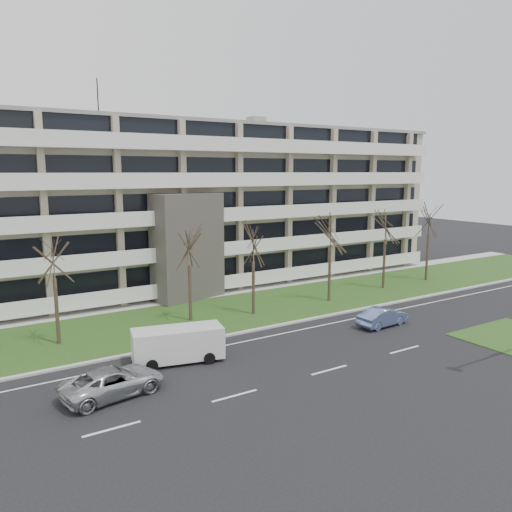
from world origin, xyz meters
TOP-DOWN VIEW (x-y plane):
  - ground at (0.00, 0.00)m, footprint 160.00×160.00m
  - grass_verge at (0.00, 13.00)m, footprint 90.00×10.00m
  - curb at (0.00, 8.00)m, footprint 90.00×0.35m
  - sidewalk at (0.00, 18.50)m, footprint 90.00×2.00m
  - grass_median at (14.00, -2.00)m, footprint 7.00×5.00m
  - lane_edge_line at (0.00, 6.50)m, footprint 90.00×0.12m
  - apartment_building at (-0.01, 25.32)m, footprint 60.50×15.10m
  - silver_pickup at (-10.99, 3.18)m, footprint 5.34×3.10m
  - blue_sedan at (8.39, 4.15)m, footprint 4.12×1.69m
  - white_van at (-6.48, 5.59)m, footprint 5.41×2.98m
  - tree_2 at (-11.79, 12.29)m, footprint 3.79×3.79m
  - tree_3 at (-2.60, 12.46)m, footprint 3.71×3.71m
  - tree_4 at (2.17, 11.44)m, footprint 3.68×3.68m
  - tree_5 at (9.64, 11.42)m, footprint 3.95×3.95m
  - tree_6 at (16.97, 12.29)m, footprint 4.11×4.11m
  - tree_7 at (23.24, 12.53)m, footprint 4.17×4.17m

SIDE VIEW (x-z plane):
  - ground at x=0.00m, z-range 0.00..0.00m
  - lane_edge_line at x=0.00m, z-range 0.00..0.01m
  - grass_verge at x=0.00m, z-range 0.00..0.06m
  - grass_median at x=14.00m, z-range 0.00..0.06m
  - sidewalk at x=0.00m, z-range 0.00..0.08m
  - curb at x=0.00m, z-range 0.00..0.12m
  - blue_sedan at x=8.39m, z-range 0.00..1.33m
  - silver_pickup at x=-10.99m, z-range 0.00..1.40m
  - white_van at x=-6.48m, z-range 0.20..2.18m
  - tree_4 at x=2.17m, z-range 2.04..9.40m
  - tree_3 at x=-2.60m, z-range 2.06..9.47m
  - tree_2 at x=-11.79m, z-range 2.10..9.69m
  - tree_5 at x=9.64m, z-range 2.20..10.10m
  - tree_6 at x=16.97m, z-range 2.28..10.51m
  - tree_7 at x=23.24m, z-range 2.32..10.66m
  - apartment_building at x=-0.01m, z-range -1.76..16.99m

